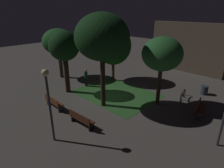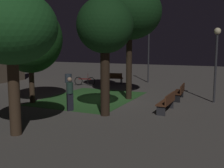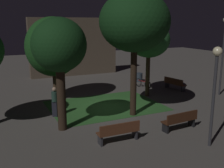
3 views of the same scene
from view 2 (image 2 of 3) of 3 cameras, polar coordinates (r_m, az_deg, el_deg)
The scene contains 15 objects.
ground_plane at distance 16.04m, azimuth -2.65°, elevation -3.07°, with size 60.00×60.00×0.00m, color #56514C.
grass_lawn at distance 16.20m, azimuth -4.44°, elevation -2.95°, with size 6.52×4.90×0.01m, color #2D6028.
bench_by_lamp at distance 13.01m, azimuth 11.42°, elevation -3.65°, with size 1.81×0.51×0.88m.
bench_near_trees at distance 16.08m, azimuth 13.96°, elevation -1.52°, with size 1.83×0.59×0.88m.
bench_corner at distance 22.35m, azimuth -0.06°, elevation 1.31°, with size 0.78×1.86×0.88m.
tree_back_left at distance 11.88m, azimuth -1.50°, elevation 11.77°, with size 2.43×2.43×5.14m.
tree_right_canopy at distance 15.79m, azimuth 3.66°, elevation 14.65°, with size 3.59×3.59×6.49m.
tree_tall_center at distance 9.79m, azimuth -20.32°, elevation 10.89°, with size 3.08×3.08×4.94m.
tree_near_wall at distance 15.18m, azimuth -16.73°, elevation 9.04°, with size 3.39×3.39×5.26m.
tree_lawn_side at distance 19.40m, azimuth -1.72°, elevation 10.03°, with size 2.76×2.76×4.96m.
lamp_post_plaza_west at distance 15.68m, azimuth 20.93°, elevation 6.38°, with size 0.36×0.36×4.01m.
lamp_post_path_center at distance 23.11m, azimuth 7.67°, elevation 8.95°, with size 0.36×0.36×5.25m.
trash_bin at distance 23.26m, azimuth -9.08°, elevation 1.19°, with size 0.57×0.57×0.73m, color #2D3842.
bicycle at distance 21.42m, azimuth -5.69°, elevation 0.61°, with size 0.41×1.67×0.93m.
pedestrian at distance 13.07m, azimuth -8.77°, elevation -1.88°, with size 0.34×0.33×1.61m.
Camera 2 is at (-14.03, -7.13, 3.06)m, focal length 43.89 mm.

